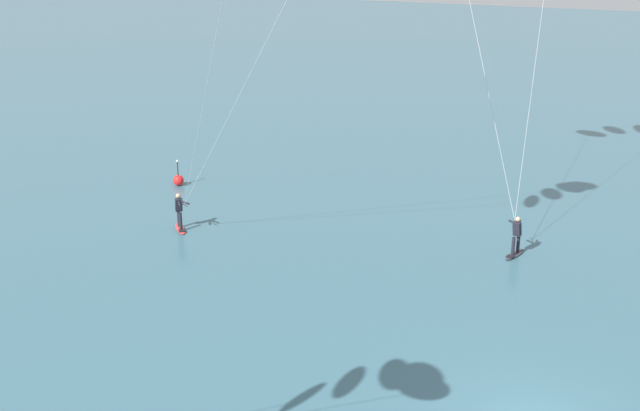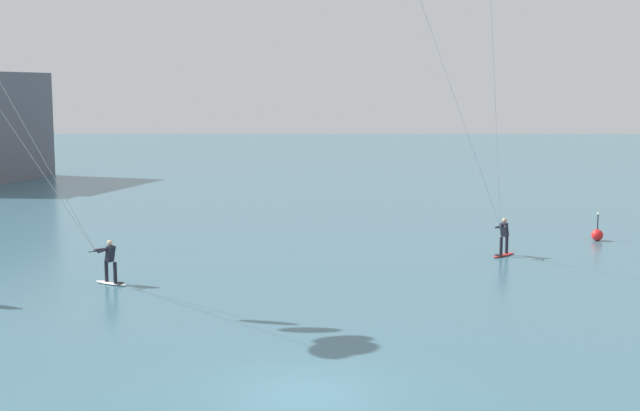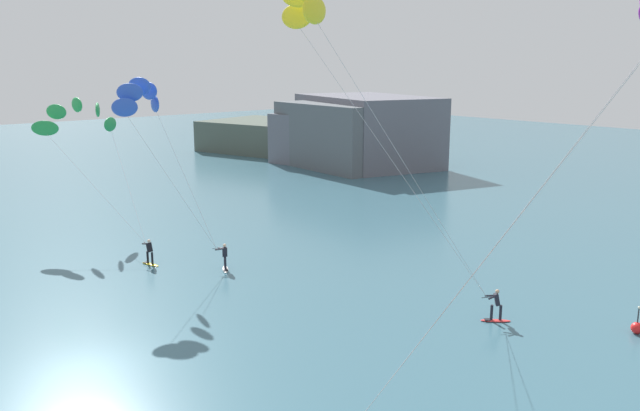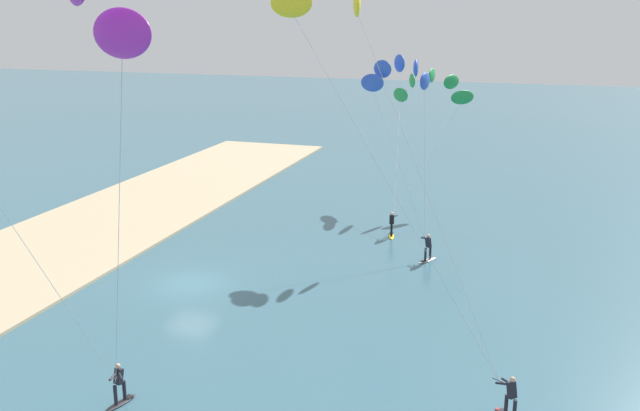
% 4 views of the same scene
% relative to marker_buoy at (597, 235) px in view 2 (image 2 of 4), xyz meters
% --- Properties ---
extents(ground_plane, '(240.00, 240.00, 0.00)m').
position_rel_marker_buoy_xyz_m(ground_plane, '(-13.61, -21.22, -0.30)').
color(ground_plane, '#386070').
extents(marker_buoy, '(0.56, 0.56, 1.38)m').
position_rel_marker_buoy_xyz_m(marker_buoy, '(0.00, 0.00, 0.00)').
color(marker_buoy, red).
rests_on(marker_buoy, ground).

